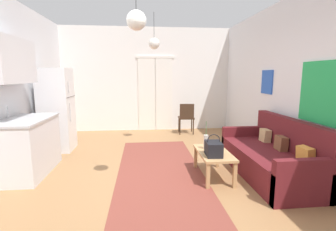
# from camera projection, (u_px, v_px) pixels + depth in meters

# --- Properties ---
(ground_plane) EXTENTS (5.29, 8.01, 0.10)m
(ground_plane) POSITION_uv_depth(u_px,v_px,m) (154.00, 189.00, 3.56)
(ground_plane) COLOR #996D44
(wall_back) EXTENTS (4.89, 0.13, 2.89)m
(wall_back) POSITION_uv_depth(u_px,v_px,m) (147.00, 80.00, 7.00)
(wall_back) COLOR white
(wall_back) RESTS_ON ground_plane
(wall_right) EXTENTS (0.12, 7.61, 2.89)m
(wall_right) POSITION_uv_depth(u_px,v_px,m) (318.00, 84.00, 3.56)
(wall_right) COLOR silver
(wall_right) RESTS_ON ground_plane
(area_rug) EXTENTS (1.36, 3.80, 0.01)m
(area_rug) POSITION_uv_depth(u_px,v_px,m) (160.00, 174.00, 3.95)
(area_rug) COLOR brown
(area_rug) RESTS_ON ground_plane
(couch) EXTENTS (0.87, 1.97, 0.90)m
(couch) POSITION_uv_depth(u_px,v_px,m) (273.00, 158.00, 3.88)
(couch) COLOR #5B191E
(couch) RESTS_ON ground_plane
(coffee_table) EXTENTS (0.47, 0.88, 0.41)m
(coffee_table) POSITION_uv_depth(u_px,v_px,m) (214.00, 155.00, 3.80)
(coffee_table) COLOR tan
(coffee_table) RESTS_ON ground_plane
(bamboo_vase) EXTENTS (0.08, 0.08, 0.45)m
(bamboo_vase) POSITION_uv_depth(u_px,v_px,m) (206.00, 142.00, 3.92)
(bamboo_vase) COLOR beige
(bamboo_vase) RESTS_ON coffee_table
(handbag) EXTENTS (0.24, 0.32, 0.32)m
(handbag) POSITION_uv_depth(u_px,v_px,m) (213.00, 149.00, 3.59)
(handbag) COLOR black
(handbag) RESTS_ON coffee_table
(refrigerator) EXTENTS (0.62, 0.62, 1.72)m
(refrigerator) POSITION_uv_depth(u_px,v_px,m) (57.00, 110.00, 5.12)
(refrigerator) COLOR white
(refrigerator) RESTS_ON ground_plane
(kitchen_counter) EXTENTS (0.64, 1.23, 2.14)m
(kitchen_counter) POSITION_uv_depth(u_px,v_px,m) (24.00, 125.00, 3.86)
(kitchen_counter) COLOR silver
(kitchen_counter) RESTS_ON ground_plane
(accent_chair) EXTENTS (0.45, 0.43, 0.83)m
(accent_chair) POSITION_uv_depth(u_px,v_px,m) (186.00, 117.00, 6.62)
(accent_chair) COLOR #382619
(accent_chair) RESTS_ON ground_plane
(pendant_lamp_near) EXTENTS (0.24, 0.24, 0.79)m
(pendant_lamp_near) POSITION_uv_depth(u_px,v_px,m) (136.00, 20.00, 2.93)
(pendant_lamp_near) COLOR black
(pendant_lamp_far) EXTENTS (0.24, 0.24, 0.77)m
(pendant_lamp_far) POSITION_uv_depth(u_px,v_px,m) (154.00, 44.00, 5.26)
(pendant_lamp_far) COLOR black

